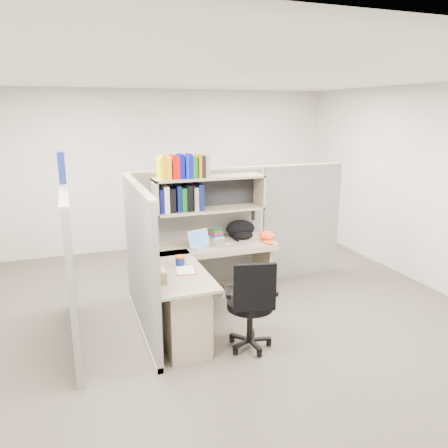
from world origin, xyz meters
name	(u,v)px	position (x,y,z in m)	size (l,w,h in m)	color
ground	(221,317)	(0.00, 0.00, 0.00)	(6.00, 6.00, 0.00)	#39352C
room_shell	(220,180)	(0.00, 0.00, 1.62)	(6.00, 6.00, 6.00)	#B0AA9F
cubicle	(179,236)	(-0.37, 0.45, 0.91)	(3.79, 1.84, 1.95)	#63645F
desk	(193,297)	(-0.41, -0.29, 0.44)	(1.74, 1.75, 0.73)	gray
laptop	(203,239)	(-0.07, 0.44, 0.83)	(0.29, 0.29, 0.21)	silver
backpack	(242,230)	(0.53, 0.67, 0.84)	(0.39, 0.30, 0.23)	black
orange_cap	(267,236)	(0.80, 0.47, 0.79)	(0.21, 0.24, 0.11)	#ED4E14
snack_canister	(180,260)	(-0.49, -0.07, 0.78)	(0.11, 0.11, 0.10)	#0E1852
tissue_box	(162,274)	(-0.78, -0.50, 0.82)	(0.12, 0.12, 0.19)	#A1845B
mouse	(228,244)	(0.25, 0.41, 0.75)	(0.09, 0.06, 0.03)	#94AED2
paper_cup	(199,239)	(-0.04, 0.69, 0.77)	(0.06, 0.06, 0.09)	silver
book_stack	(215,233)	(0.22, 0.83, 0.78)	(0.16, 0.22, 0.11)	gray
loose_paper	(185,270)	(-0.47, -0.24, 0.73)	(0.19, 0.26, 0.00)	silver
task_chair	(251,318)	(0.04, -0.78, 0.35)	(0.55, 0.51, 0.98)	black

